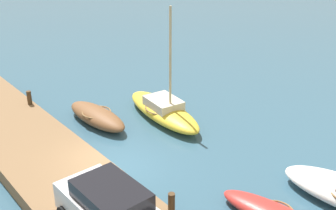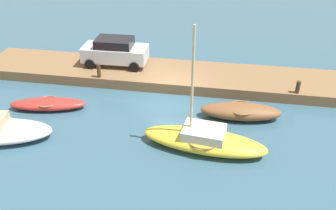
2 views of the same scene
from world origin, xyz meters
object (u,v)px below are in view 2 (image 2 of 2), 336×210
rowboat_brown (241,111)px  parked_car (115,51)px  mooring_post_west (298,87)px  mooring_post_mid_west (99,71)px  rowboat_red (48,104)px  sailboat_yellow (204,140)px

rowboat_brown → parked_car: 9.13m
rowboat_brown → mooring_post_west: bearing=-148.7°
mooring_post_west → mooring_post_mid_west: size_ratio=0.83×
mooring_post_mid_west → parked_car: parked_car is taller
rowboat_brown → rowboat_red: (10.46, 0.85, -0.12)m
mooring_post_west → parked_car: (11.13, -1.97, 0.55)m
rowboat_red → mooring_post_mid_west: (-1.96, -3.03, 0.77)m
sailboat_yellow → rowboat_red: 9.03m
rowboat_red → mooring_post_west: mooring_post_west is taller
mooring_post_west → parked_car: 11.32m
mooring_post_mid_west → mooring_post_west: bearing=180.0°
mooring_post_mid_west → parked_car: size_ratio=0.21×
rowboat_brown → parked_car: size_ratio=1.04×
parked_car → rowboat_red: bearing=63.0°
sailboat_yellow → parked_car: 9.60m
rowboat_red → mooring_post_west: (-13.54, -3.03, 0.69)m
rowboat_brown → mooring_post_west: (-3.08, -2.18, 0.58)m
sailboat_yellow → rowboat_brown: bearing=-113.3°
mooring_post_west → sailboat_yellow: bearing=47.1°
sailboat_yellow → mooring_post_mid_west: (6.82, -5.14, 0.58)m
rowboat_brown → parked_car: bearing=-31.2°
rowboat_red → sailboat_yellow: bearing=156.0°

